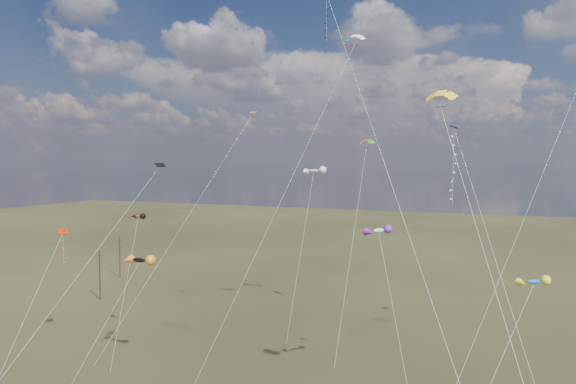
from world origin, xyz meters
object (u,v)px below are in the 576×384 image
at_px(utility_pole_near, 100,275).
at_px(utility_pole_far, 120,257).
at_px(diamond_black_high, 575,115).
at_px(parafoil_yellow, 441,95).
at_px(novelty_black_orange, 139,260).

relative_size(utility_pole_near, utility_pole_far, 1.00).
bearing_deg(utility_pole_far, utility_pole_near, -60.26).
xyz_separation_m(diamond_black_high, parafoil_yellow, (-11.07, -20.21, 0.12)).
relative_size(utility_pole_near, novelty_black_orange, 0.64).
xyz_separation_m(utility_pole_near, diamond_black_high, (66.49, -4.08, 23.04)).
xyz_separation_m(utility_pole_far, diamond_black_high, (74.49, -18.08, 23.04)).
bearing_deg(parafoil_yellow, novelty_black_orange, 172.42).
xyz_separation_m(utility_pole_near, utility_pole_far, (-8.00, 14.00, 0.00)).
bearing_deg(novelty_black_orange, utility_pole_near, 140.17).
bearing_deg(utility_pole_near, parafoil_yellow, -23.67).
distance_m(utility_pole_far, novelty_black_orange, 47.51).
height_order(utility_pole_near, novelty_black_orange, novelty_black_orange).
distance_m(utility_pole_near, utility_pole_far, 16.12).
bearing_deg(parafoil_yellow, diamond_black_high, 61.29).
relative_size(utility_pole_far, diamond_black_high, 0.25).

